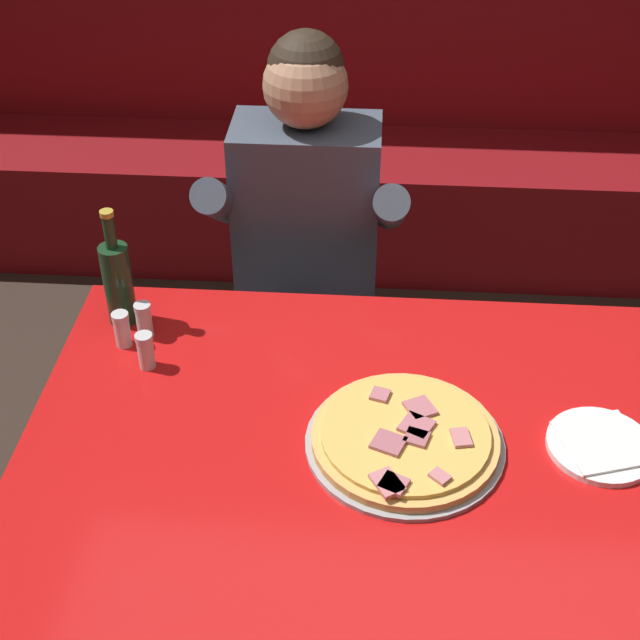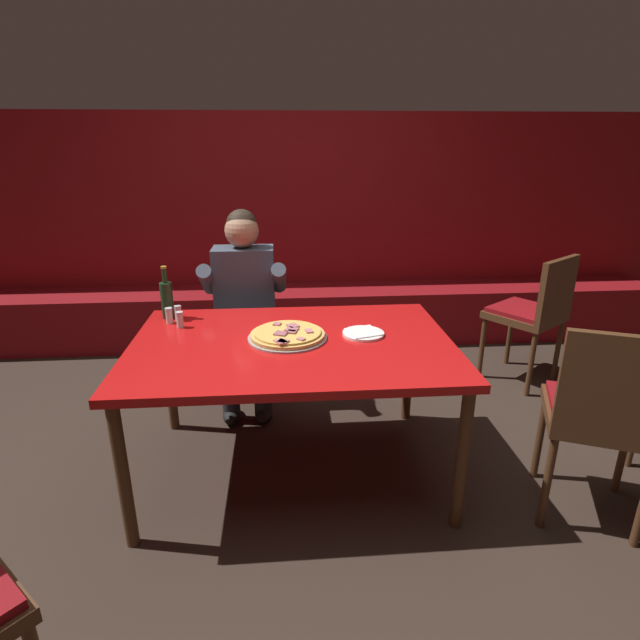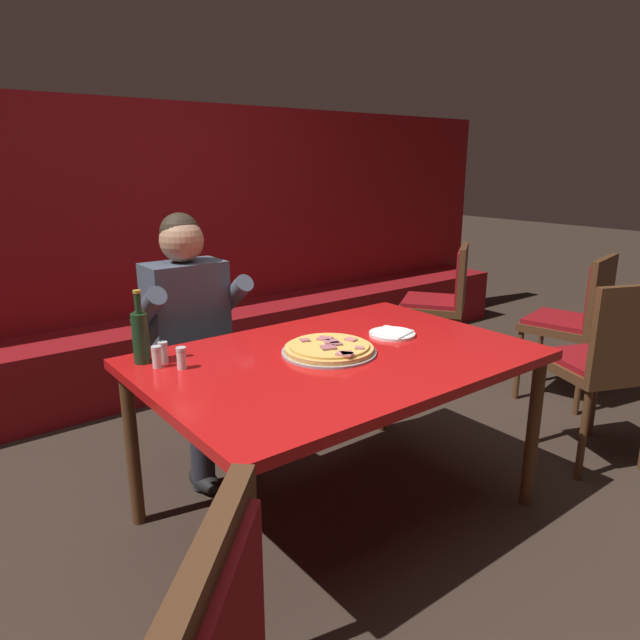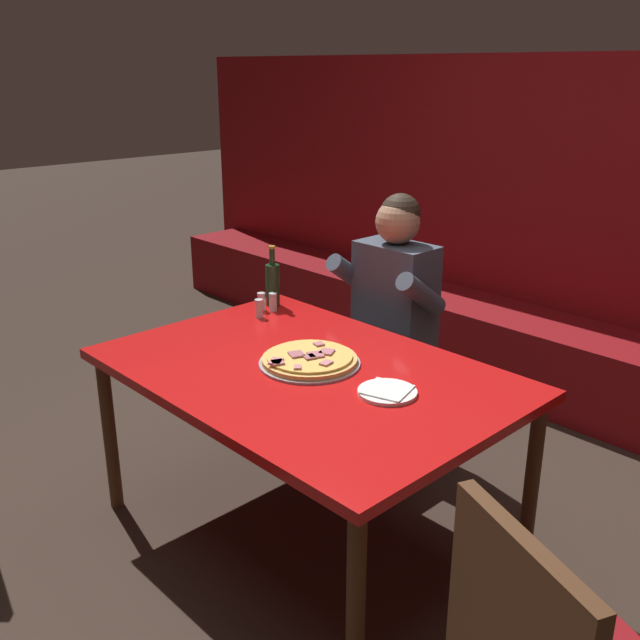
{
  "view_description": "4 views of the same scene",
  "coord_description": "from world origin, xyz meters",
  "px_view_note": "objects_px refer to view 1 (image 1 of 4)",
  "views": [
    {
      "loc": [
        -0.1,
        -1.21,
        2.0
      ],
      "look_at": [
        -0.19,
        0.13,
        0.97
      ],
      "focal_mm": 50.0,
      "sensor_mm": 36.0,
      "label": 1
    },
    {
      "loc": [
        -0.04,
        -2.26,
        1.66
      ],
      "look_at": [
        0.14,
        0.09,
        0.82
      ],
      "focal_mm": 28.0,
      "sensor_mm": 36.0,
      "label": 2
    },
    {
      "loc": [
        -1.42,
        -1.7,
        1.51
      ],
      "look_at": [
        0.14,
        0.3,
        0.8
      ],
      "focal_mm": 32.0,
      "sensor_mm": 36.0,
      "label": 3
    },
    {
      "loc": [
        1.84,
        -1.68,
        1.83
      ],
      "look_at": [
        0.02,
        0.05,
        0.93
      ],
      "focal_mm": 40.0,
      "sensor_mm": 36.0,
      "label": 4
    }
  ],
  "objects_px": {
    "plate_white_paper": "(600,445)",
    "shaker_black_pepper": "(144,322)",
    "pizza": "(405,439)",
    "shaker_red_pepper_flakes": "(146,352)",
    "beer_bottle": "(118,281)",
    "shaker_oregano": "(122,331)",
    "diner_seated_blue_shirt": "(304,256)",
    "main_dining_table": "(413,482)"
  },
  "relations": [
    {
      "from": "pizza",
      "to": "main_dining_table",
      "type": "bearing_deg",
      "value": -60.43
    },
    {
      "from": "shaker_oregano",
      "to": "plate_white_paper",
      "type": "bearing_deg",
      "value": -14.15
    },
    {
      "from": "plate_white_paper",
      "to": "diner_seated_blue_shirt",
      "type": "relative_size",
      "value": 0.16
    },
    {
      "from": "beer_bottle",
      "to": "diner_seated_blue_shirt",
      "type": "bearing_deg",
      "value": 42.07
    },
    {
      "from": "diner_seated_blue_shirt",
      "to": "shaker_oregano",
      "type": "bearing_deg",
      "value": -129.72
    },
    {
      "from": "beer_bottle",
      "to": "diner_seated_blue_shirt",
      "type": "xyz_separation_m",
      "value": [
        0.39,
        0.35,
        -0.15
      ]
    },
    {
      "from": "pizza",
      "to": "shaker_black_pepper",
      "type": "distance_m",
      "value": 0.66
    },
    {
      "from": "shaker_oregano",
      "to": "pizza",
      "type": "bearing_deg",
      "value": -23.53
    },
    {
      "from": "main_dining_table",
      "to": "beer_bottle",
      "type": "xyz_separation_m",
      "value": [
        -0.67,
        0.4,
        0.17
      ]
    },
    {
      "from": "pizza",
      "to": "plate_white_paper",
      "type": "relative_size",
      "value": 1.87
    },
    {
      "from": "plate_white_paper",
      "to": "shaker_black_pepper",
      "type": "xyz_separation_m",
      "value": [
        -0.97,
        0.29,
        0.03
      ]
    },
    {
      "from": "plate_white_paper",
      "to": "shaker_black_pepper",
      "type": "distance_m",
      "value": 1.01
    },
    {
      "from": "beer_bottle",
      "to": "shaker_oregano",
      "type": "height_order",
      "value": "beer_bottle"
    },
    {
      "from": "pizza",
      "to": "shaker_oregano",
      "type": "bearing_deg",
      "value": 156.47
    },
    {
      "from": "shaker_red_pepper_flakes",
      "to": "diner_seated_blue_shirt",
      "type": "xyz_separation_m",
      "value": [
        0.3,
        0.51,
        -0.08
      ]
    },
    {
      "from": "diner_seated_blue_shirt",
      "to": "beer_bottle",
      "type": "bearing_deg",
      "value": -137.93
    },
    {
      "from": "main_dining_table",
      "to": "shaker_oregano",
      "type": "xyz_separation_m",
      "value": [
        -0.65,
        0.31,
        0.1
      ]
    },
    {
      "from": "pizza",
      "to": "beer_bottle",
      "type": "xyz_separation_m",
      "value": [
        -0.65,
        0.36,
        0.09
      ]
    },
    {
      "from": "shaker_black_pepper",
      "to": "shaker_red_pepper_flakes",
      "type": "height_order",
      "value": "same"
    },
    {
      "from": "shaker_oregano",
      "to": "shaker_black_pepper",
      "type": "xyz_separation_m",
      "value": [
        0.04,
        0.04,
        0.0
      ]
    },
    {
      "from": "main_dining_table",
      "to": "shaker_black_pepper",
      "type": "height_order",
      "value": "shaker_black_pepper"
    },
    {
      "from": "shaker_black_pepper",
      "to": "shaker_red_pepper_flakes",
      "type": "distance_m",
      "value": 0.11
    },
    {
      "from": "beer_bottle",
      "to": "shaker_red_pepper_flakes",
      "type": "height_order",
      "value": "beer_bottle"
    },
    {
      "from": "plate_white_paper",
      "to": "shaker_oregano",
      "type": "distance_m",
      "value": 1.04
    },
    {
      "from": "diner_seated_blue_shirt",
      "to": "main_dining_table",
      "type": "bearing_deg",
      "value": -69.65
    },
    {
      "from": "plate_white_paper",
      "to": "shaker_black_pepper",
      "type": "bearing_deg",
      "value": 163.26
    },
    {
      "from": "shaker_red_pepper_flakes",
      "to": "plate_white_paper",
      "type": "bearing_deg",
      "value": -11.09
    },
    {
      "from": "pizza",
      "to": "shaker_black_pepper",
      "type": "height_order",
      "value": "shaker_black_pepper"
    },
    {
      "from": "beer_bottle",
      "to": "shaker_black_pepper",
      "type": "bearing_deg",
      "value": -39.84
    },
    {
      "from": "plate_white_paper",
      "to": "shaker_oregano",
      "type": "height_order",
      "value": "shaker_oregano"
    },
    {
      "from": "pizza",
      "to": "plate_white_paper",
      "type": "distance_m",
      "value": 0.38
    },
    {
      "from": "pizza",
      "to": "plate_white_paper",
      "type": "bearing_deg",
      "value": 2.8
    },
    {
      "from": "shaker_oregano",
      "to": "diner_seated_blue_shirt",
      "type": "xyz_separation_m",
      "value": [
        0.37,
        0.44,
        -0.08
      ]
    },
    {
      "from": "plate_white_paper",
      "to": "pizza",
      "type": "bearing_deg",
      "value": -177.2
    },
    {
      "from": "pizza",
      "to": "beer_bottle",
      "type": "distance_m",
      "value": 0.75
    },
    {
      "from": "plate_white_paper",
      "to": "shaker_black_pepper",
      "type": "relative_size",
      "value": 2.44
    },
    {
      "from": "shaker_red_pepper_flakes",
      "to": "beer_bottle",
      "type": "bearing_deg",
      "value": 119.92
    },
    {
      "from": "main_dining_table",
      "to": "diner_seated_blue_shirt",
      "type": "xyz_separation_m",
      "value": [
        -0.28,
        0.75,
        0.03
      ]
    },
    {
      "from": "pizza",
      "to": "shaker_black_pepper",
      "type": "xyz_separation_m",
      "value": [
        -0.59,
        0.31,
        0.02
      ]
    },
    {
      "from": "pizza",
      "to": "beer_bottle",
      "type": "height_order",
      "value": "beer_bottle"
    },
    {
      "from": "pizza",
      "to": "shaker_oregano",
      "type": "height_order",
      "value": "shaker_oregano"
    },
    {
      "from": "main_dining_table",
      "to": "plate_white_paper",
      "type": "distance_m",
      "value": 0.37
    }
  ]
}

